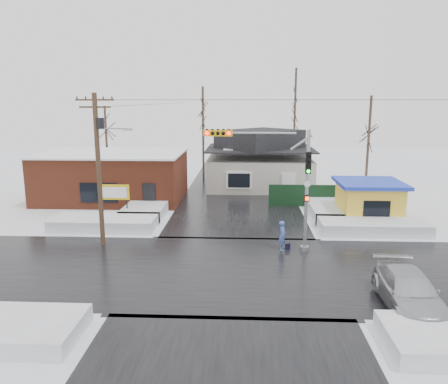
{
  "coord_description": "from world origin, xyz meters",
  "views": [
    {
      "loc": [
        0.46,
        -21.23,
        8.6
      ],
      "look_at": [
        -0.77,
        5.2,
        3.0
      ],
      "focal_mm": 35.0,
      "sensor_mm": 36.0,
      "label": 1
    }
  ],
  "objects_px": {
    "utility_pole": "(99,161)",
    "traffic_signal": "(279,174)",
    "pedestrian": "(282,236)",
    "kiosk": "(369,200)",
    "marquee_sign": "(114,193)",
    "car": "(409,292)"
  },
  "relations": [
    {
      "from": "car",
      "to": "traffic_signal",
      "type": "bearing_deg",
      "value": 127.33
    },
    {
      "from": "utility_pole",
      "to": "car",
      "type": "height_order",
      "value": "utility_pole"
    },
    {
      "from": "utility_pole",
      "to": "marquee_sign",
      "type": "relative_size",
      "value": 3.53
    },
    {
      "from": "kiosk",
      "to": "pedestrian",
      "type": "distance_m",
      "value": 9.65
    },
    {
      "from": "traffic_signal",
      "to": "car",
      "type": "xyz_separation_m",
      "value": [
        4.96,
        -6.9,
        -3.78
      ]
    },
    {
      "from": "kiosk",
      "to": "car",
      "type": "relative_size",
      "value": 0.88
    },
    {
      "from": "marquee_sign",
      "to": "car",
      "type": "height_order",
      "value": "marquee_sign"
    },
    {
      "from": "pedestrian",
      "to": "car",
      "type": "height_order",
      "value": "pedestrian"
    },
    {
      "from": "utility_pole",
      "to": "kiosk",
      "type": "relative_size",
      "value": 1.96
    },
    {
      "from": "utility_pole",
      "to": "traffic_signal",
      "type": "bearing_deg",
      "value": -2.95
    },
    {
      "from": "traffic_signal",
      "to": "pedestrian",
      "type": "distance_m",
      "value": 3.69
    },
    {
      "from": "pedestrian",
      "to": "marquee_sign",
      "type": "bearing_deg",
      "value": 68.02
    },
    {
      "from": "traffic_signal",
      "to": "utility_pole",
      "type": "xyz_separation_m",
      "value": [
        -10.36,
        0.53,
        0.57
      ]
    },
    {
      "from": "marquee_sign",
      "to": "pedestrian",
      "type": "distance_m",
      "value": 13.37
    },
    {
      "from": "utility_pole",
      "to": "marquee_sign",
      "type": "height_order",
      "value": "utility_pole"
    },
    {
      "from": "marquee_sign",
      "to": "car",
      "type": "bearing_deg",
      "value": -39.33
    },
    {
      "from": "traffic_signal",
      "to": "pedestrian",
      "type": "xyz_separation_m",
      "value": [
        0.29,
        0.18,
        -3.67
      ]
    },
    {
      "from": "utility_pole",
      "to": "car",
      "type": "xyz_separation_m",
      "value": [
        15.32,
        -7.44,
        -4.35
      ]
    },
    {
      "from": "traffic_signal",
      "to": "marquee_sign",
      "type": "relative_size",
      "value": 2.75
    },
    {
      "from": "utility_pole",
      "to": "marquee_sign",
      "type": "xyz_separation_m",
      "value": [
        -1.07,
        5.99,
        -3.19
      ]
    },
    {
      "from": "pedestrian",
      "to": "kiosk",
      "type": "bearing_deg",
      "value": -38.24
    },
    {
      "from": "utility_pole",
      "to": "car",
      "type": "distance_m",
      "value": 17.58
    }
  ]
}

